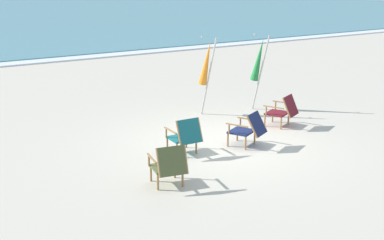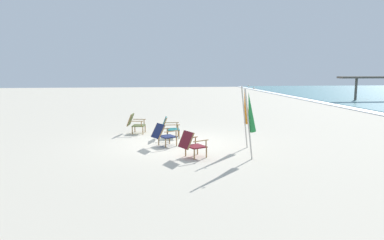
{
  "view_description": "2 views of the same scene",
  "coord_description": "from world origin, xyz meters",
  "px_view_note": "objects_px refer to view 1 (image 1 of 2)",
  "views": [
    {
      "loc": [
        -6.29,
        -9.45,
        3.89
      ],
      "look_at": [
        -0.64,
        0.2,
        0.61
      ],
      "focal_mm": 50.0,
      "sensor_mm": 36.0,
      "label": 1
    },
    {
      "loc": [
        11.85,
        -0.71,
        2.57
      ],
      "look_at": [
        -0.06,
        0.6,
        0.82
      ],
      "focal_mm": 32.0,
      "sensor_mm": 36.0,
      "label": 2
    }
  ],
  "objects_px": {
    "beach_chair_far_center": "(169,165)",
    "beach_chair_front_left": "(185,135)",
    "beach_chair_back_left": "(283,110)",
    "umbrella_furled_orange": "(207,64)",
    "beach_chair_mid_center": "(249,128)",
    "umbrella_furled_green": "(259,60)"
  },
  "relations": [
    {
      "from": "beach_chair_mid_center",
      "to": "beach_chair_front_left",
      "type": "relative_size",
      "value": 1.16
    },
    {
      "from": "beach_chair_far_center",
      "to": "beach_chair_front_left",
      "type": "relative_size",
      "value": 1.0
    },
    {
      "from": "beach_chair_back_left",
      "to": "umbrella_furled_green",
      "type": "relative_size",
      "value": 0.43
    },
    {
      "from": "beach_chair_far_center",
      "to": "beach_chair_mid_center",
      "type": "bearing_deg",
      "value": 23.09
    },
    {
      "from": "beach_chair_front_left",
      "to": "umbrella_furled_green",
      "type": "xyz_separation_m",
      "value": [
        3.52,
        2.16,
        0.94
      ]
    },
    {
      "from": "beach_chair_front_left",
      "to": "umbrella_furled_orange",
      "type": "bearing_deg",
      "value": 50.15
    },
    {
      "from": "beach_chair_far_center",
      "to": "beach_chair_front_left",
      "type": "distance_m",
      "value": 1.73
    },
    {
      "from": "beach_chair_back_left",
      "to": "beach_chair_front_left",
      "type": "bearing_deg",
      "value": -170.18
    },
    {
      "from": "umbrella_furled_orange",
      "to": "beach_chair_front_left",
      "type": "bearing_deg",
      "value": -129.85
    },
    {
      "from": "umbrella_furled_orange",
      "to": "umbrella_furled_green",
      "type": "bearing_deg",
      "value": -10.39
    },
    {
      "from": "beach_chair_back_left",
      "to": "beach_chair_far_center",
      "type": "relative_size",
      "value": 1.11
    },
    {
      "from": "beach_chair_mid_center",
      "to": "beach_chair_back_left",
      "type": "relative_size",
      "value": 1.04
    },
    {
      "from": "umbrella_furled_green",
      "to": "beach_chair_mid_center",
      "type": "bearing_deg",
      "value": -130.58
    },
    {
      "from": "beach_chair_back_left",
      "to": "umbrella_furled_orange",
      "type": "distance_m",
      "value": 2.37
    },
    {
      "from": "beach_chair_mid_center",
      "to": "umbrella_furled_green",
      "type": "height_order",
      "value": "umbrella_furled_green"
    },
    {
      "from": "beach_chair_mid_center",
      "to": "beach_chair_far_center",
      "type": "height_order",
      "value": "beach_chair_far_center"
    },
    {
      "from": "umbrella_furled_green",
      "to": "beach_chair_far_center",
      "type": "bearing_deg",
      "value": -142.83
    },
    {
      "from": "beach_chair_front_left",
      "to": "umbrella_furled_orange",
      "type": "xyz_separation_m",
      "value": [
        2.03,
        2.43,
        0.94
      ]
    },
    {
      "from": "beach_chair_back_left",
      "to": "beach_chair_front_left",
      "type": "relative_size",
      "value": 1.11
    },
    {
      "from": "umbrella_furled_orange",
      "to": "beach_chair_back_left",
      "type": "bearing_deg",
      "value": -61.1
    },
    {
      "from": "beach_chair_back_left",
      "to": "beach_chair_front_left",
      "type": "distance_m",
      "value": 3.12
    },
    {
      "from": "beach_chair_far_center",
      "to": "beach_chair_front_left",
      "type": "xyz_separation_m",
      "value": [
        1.1,
        1.34,
        -0.0
      ]
    }
  ]
}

